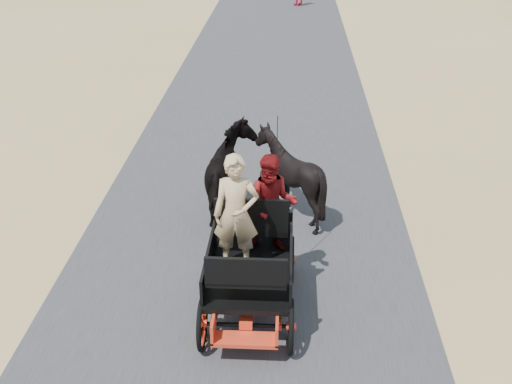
{
  "coord_description": "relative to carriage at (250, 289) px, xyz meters",
  "views": [
    {
      "loc": [
        0.74,
        -8.74,
        6.01
      ],
      "look_at": [
        0.22,
        0.81,
        1.2
      ],
      "focal_mm": 45.0,
      "sensor_mm": 36.0,
      "label": 1
    }
  ],
  "objects": [
    {
      "name": "ground",
      "position": [
        -0.22,
        0.79,
        -0.36
      ],
      "size": [
        140.0,
        140.0,
        0.0
      ],
      "primitive_type": "plane",
      "color": "tan"
    },
    {
      "name": "road",
      "position": [
        -0.22,
        0.79,
        -0.35
      ],
      "size": [
        6.0,
        140.0,
        0.01
      ],
      "primitive_type": "cube",
      "color": "#38383A",
      "rests_on": "ground"
    },
    {
      "name": "carriage",
      "position": [
        0.0,
        0.0,
        0.0
      ],
      "size": [
        1.3,
        2.4,
        0.72
      ],
      "primitive_type": null,
      "color": "black",
      "rests_on": "ground"
    },
    {
      "name": "horse_left",
      "position": [
        -0.55,
        3.0,
        0.49
      ],
      "size": [
        0.91,
        2.01,
        1.7
      ],
      "primitive_type": "imported",
      "rotation": [
        0.0,
        0.0,
        3.14
      ],
      "color": "black",
      "rests_on": "ground"
    },
    {
      "name": "horse_right",
      "position": [
        0.55,
        3.0,
        0.49
      ],
      "size": [
        1.37,
        1.54,
        1.7
      ],
      "primitive_type": "imported",
      "rotation": [
        0.0,
        0.0,
        3.14
      ],
      "color": "black",
      "rests_on": "ground"
    },
    {
      "name": "driver_man",
      "position": [
        -0.2,
        0.05,
        1.26
      ],
      "size": [
        0.66,
        0.43,
        1.8
      ],
      "primitive_type": "imported",
      "color": "tan",
      "rests_on": "carriage"
    },
    {
      "name": "passenger_woman",
      "position": [
        0.3,
        0.6,
        1.15
      ],
      "size": [
        0.77,
        0.6,
        1.58
      ],
      "primitive_type": "imported",
      "color": "#660C0F",
      "rests_on": "carriage"
    }
  ]
}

